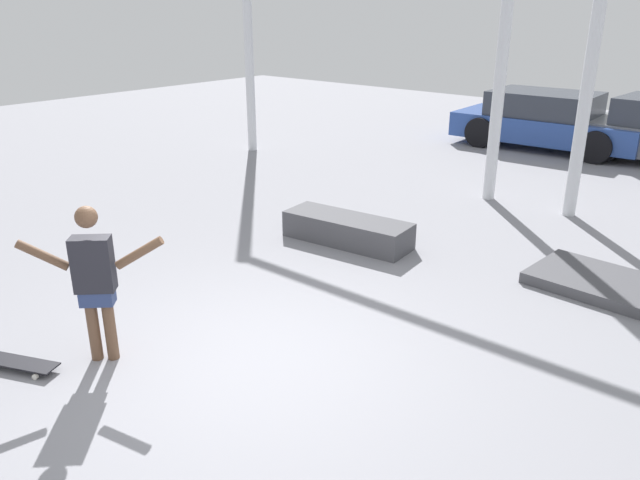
# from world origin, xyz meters

# --- Properties ---
(ground_plane) EXTENTS (36.00, 36.00, 0.00)m
(ground_plane) POSITION_xyz_m (0.00, 0.00, 0.00)
(ground_plane) COLOR gray
(skateboarder) EXTENTS (1.02, 0.99, 1.57)m
(skateboarder) POSITION_xyz_m (-1.16, -0.89, 0.88)
(skateboarder) COLOR brown
(skateboarder) RESTS_ON ground_plane
(skateboard) EXTENTS (0.81, 0.51, 0.08)m
(skateboard) POSITION_xyz_m (-1.62, -1.53, 0.06)
(skateboard) COLOR black
(skateboard) RESTS_ON ground_plane
(grind_box) EXTENTS (1.94, 0.82, 0.38)m
(grind_box) POSITION_xyz_m (-1.30, 3.13, 0.19)
(grind_box) COLOR #47474C
(grind_box) RESTS_ON ground_plane
(parked_car_blue) EXTENTS (4.35, 2.13, 1.31)m
(parked_car_blue) POSITION_xyz_m (-1.57, 11.18, 0.64)
(parked_car_blue) COLOR #284793
(parked_car_blue) RESTS_ON ground_plane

